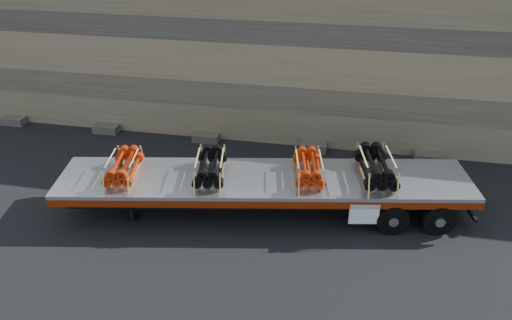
# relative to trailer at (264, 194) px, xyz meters

# --- Properties ---
(ground) EXTENTS (120.00, 120.00, 0.00)m
(ground) POSITION_rel_trailer_xyz_m (-0.69, 0.49, -0.72)
(ground) COLOR black
(ground) RESTS_ON ground
(rock_wall) EXTENTS (44.00, 3.00, 7.00)m
(rock_wall) POSITION_rel_trailer_xyz_m (-0.69, 6.99, 2.78)
(rock_wall) COLOR #7A6B54
(rock_wall) RESTS_ON ground
(trailer) EXTENTS (14.75, 5.35, 1.45)m
(trailer) POSITION_rel_trailer_xyz_m (0.00, 0.00, 0.00)
(trailer) COLOR #BABDC3
(trailer) RESTS_ON ground
(bundle_front) EXTENTS (1.35, 2.16, 0.71)m
(bundle_front) POSITION_rel_trailer_xyz_m (-4.85, -0.89, 1.08)
(bundle_front) COLOR #AB2809
(bundle_front) RESTS_ON trailer
(bundle_midfront) EXTENTS (1.41, 2.25, 0.74)m
(bundle_midfront) POSITION_rel_trailer_xyz_m (-1.86, -0.34, 1.10)
(bundle_midfront) COLOR black
(bundle_midfront) RESTS_ON trailer
(bundle_midrear) EXTENTS (1.35, 2.15, 0.71)m
(bundle_midrear) POSITION_rel_trailer_xyz_m (1.53, 0.28, 1.08)
(bundle_midrear) COLOR #AB2809
(bundle_midrear) RESTS_ON trailer
(bundle_rear) EXTENTS (1.56, 2.49, 0.82)m
(bundle_rear) POSITION_rel_trailer_xyz_m (3.82, 0.70, 1.13)
(bundle_rear) COLOR black
(bundle_rear) RESTS_ON trailer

